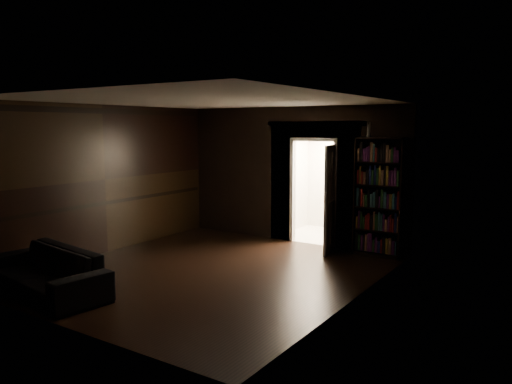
% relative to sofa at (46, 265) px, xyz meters
% --- Properties ---
extents(ground, '(5.50, 5.50, 0.00)m').
position_rel_sofa_xyz_m(ground, '(1.31, 2.10, -0.42)').
color(ground, black).
rests_on(ground, ground).
extents(room_walls, '(5.02, 5.61, 2.84)m').
position_rel_sofa_xyz_m(room_walls, '(1.30, 3.17, 1.26)').
color(room_walls, black).
rests_on(room_walls, ground).
extents(kitchen_alcove, '(2.20, 1.80, 2.60)m').
position_rel_sofa_xyz_m(kitchen_alcove, '(1.81, 5.97, 0.79)').
color(kitchen_alcove, beige).
rests_on(kitchen_alcove, ground).
extents(sofa, '(2.31, 1.26, 0.84)m').
position_rel_sofa_xyz_m(sofa, '(0.00, 0.00, 0.00)').
color(sofa, black).
rests_on(sofa, ground).
extents(bookshelf, '(0.96, 0.59, 2.20)m').
position_rel_sofa_xyz_m(bookshelf, '(3.25, 4.69, 0.68)').
color(bookshelf, black).
rests_on(bookshelf, ground).
extents(refrigerator, '(0.91, 0.87, 1.65)m').
position_rel_sofa_xyz_m(refrigerator, '(2.12, 6.13, 0.40)').
color(refrigerator, white).
rests_on(refrigerator, ground).
extents(door, '(0.25, 0.84, 2.05)m').
position_rel_sofa_xyz_m(door, '(2.38, 4.42, 0.60)').
color(door, white).
rests_on(door, ground).
extents(figurine, '(0.12, 0.12, 0.28)m').
position_rel_sofa_xyz_m(figurine, '(3.02, 4.67, 1.92)').
color(figurine, white).
rests_on(figurine, bookshelf).
extents(bottles, '(0.66, 0.11, 0.26)m').
position_rel_sofa_xyz_m(bottles, '(2.03, 6.15, 1.36)').
color(bottles, black).
rests_on(bottles, refrigerator).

